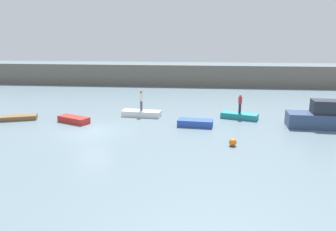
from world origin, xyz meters
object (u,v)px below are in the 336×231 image
object	(u,v)px
rowboat_white	(141,113)
rowboat_teal	(239,116)
rowboat_blue	(195,123)
person_red_shirt	(240,102)
mooring_buoy	(233,142)
person_white_shirt	(141,99)
motorboat	(329,118)
rowboat_red	(74,120)
rowboat_brown	(19,118)

from	to	relation	value
rowboat_white	rowboat_teal	bearing A→B (deg)	6.62
rowboat_blue	person_red_shirt	size ratio (longest dim) A/B	1.64
rowboat_teal	mooring_buoy	bearing A→B (deg)	-81.08
rowboat_white	person_white_shirt	size ratio (longest dim) A/B	1.89
motorboat	mooring_buoy	xyz separation A→B (m)	(-7.81, -5.02, -0.50)
rowboat_teal	person_red_shirt	bearing A→B (deg)	45.11
mooring_buoy	person_white_shirt	bearing A→B (deg)	135.37
rowboat_red	mooring_buoy	distance (m)	13.35
motorboat	rowboat_teal	distance (m)	6.96
motorboat	rowboat_red	bearing A→B (deg)	-178.88
rowboat_teal	mooring_buoy	xyz separation A→B (m)	(-1.22, -7.22, 0.01)
rowboat_teal	person_white_shirt	distance (m)	8.64
rowboat_blue	person_white_shirt	xyz separation A→B (m)	(-4.79, 2.75, 1.25)
rowboat_blue	person_white_shirt	world-z (taller)	person_white_shirt
mooring_buoy	rowboat_red	bearing A→B (deg)	159.73
rowboat_brown	rowboat_white	size ratio (longest dim) A/B	0.84
person_red_shirt	person_white_shirt	bearing A→B (deg)	179.95
motorboat	rowboat_teal	bearing A→B (deg)	161.57
rowboat_brown	person_white_shirt	world-z (taller)	person_white_shirt
rowboat_teal	rowboat_brown	bearing A→B (deg)	-154.82
motorboat	person_red_shirt	bearing A→B (deg)	161.57
rowboat_blue	rowboat_brown	bearing A→B (deg)	-176.43
rowboat_red	mooring_buoy	world-z (taller)	same
rowboat_brown	rowboat_teal	size ratio (longest dim) A/B	0.93
rowboat_white	person_white_shirt	xyz separation A→B (m)	(0.00, 0.00, 1.26)
person_white_shirt	mooring_buoy	world-z (taller)	person_white_shirt
mooring_buoy	rowboat_brown	bearing A→B (deg)	163.92
person_red_shirt	rowboat_red	bearing A→B (deg)	-169.31
motorboat	person_red_shirt	world-z (taller)	motorboat
rowboat_white	person_white_shirt	world-z (taller)	person_white_shirt
person_red_shirt	mooring_buoy	xyz separation A→B (m)	(-1.22, -7.22, -1.17)
rowboat_brown	person_red_shirt	xyz separation A→B (m)	(18.71, 2.18, 1.23)
rowboat_red	mooring_buoy	size ratio (longest dim) A/B	5.36
rowboat_blue	person_red_shirt	bearing A→B (deg)	41.89
rowboat_blue	rowboat_teal	size ratio (longest dim) A/B	0.89
motorboat	person_white_shirt	bearing A→B (deg)	171.72
rowboat_white	rowboat_blue	xyz separation A→B (m)	(4.79, -2.75, 0.02)
rowboat_teal	motorboat	bearing A→B (deg)	0.12
rowboat_teal	person_red_shirt	world-z (taller)	person_red_shirt
rowboat_teal	mooring_buoy	distance (m)	7.32
rowboat_white	rowboat_red	bearing A→B (deg)	-146.75
rowboat_teal	person_white_shirt	world-z (taller)	person_white_shirt
rowboat_red	person_white_shirt	bearing A→B (deg)	51.89
mooring_buoy	person_red_shirt	bearing A→B (deg)	80.38
motorboat	rowboat_blue	size ratio (longest dim) A/B	2.38
motorboat	person_white_shirt	world-z (taller)	person_white_shirt
rowboat_white	person_red_shirt	distance (m)	8.62
rowboat_blue	mooring_buoy	bearing A→B (deg)	-54.82
rowboat_brown	rowboat_red	world-z (taller)	rowboat_red
rowboat_brown	rowboat_blue	size ratio (longest dim) A/B	1.04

